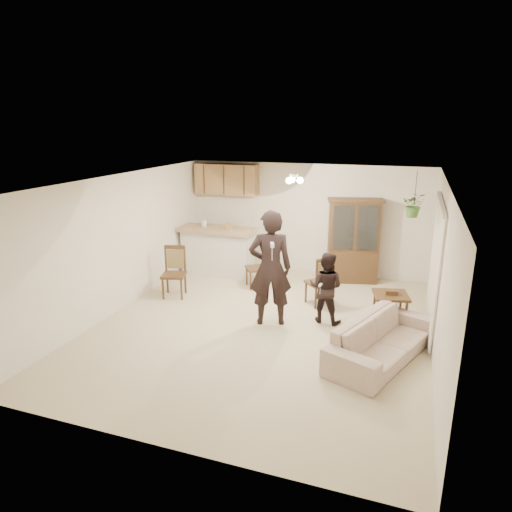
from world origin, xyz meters
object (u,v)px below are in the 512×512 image
(chair_bar, at_px, (174,283))
(chair_hutch_left, at_px, (256,275))
(china_hutch, at_px, (353,241))
(side_table, at_px, (390,310))
(sofa, at_px, (382,336))
(adult, at_px, (270,274))
(child, at_px, (326,285))
(chair_hutch_right, at_px, (319,291))

(chair_bar, xyz_separation_m, chair_hutch_left, (1.39, 1.05, -0.02))
(china_hutch, height_order, side_table, china_hutch)
(sofa, bearing_deg, adult, 93.18)
(side_table, height_order, chair_hutch_left, chair_hutch_left)
(china_hutch, xyz_separation_m, side_table, (0.94, -2.20, -0.59))
(sofa, xyz_separation_m, adult, (-1.94, 0.65, 0.53))
(child, height_order, chair_hutch_right, child)
(adult, xyz_separation_m, chair_hutch_right, (0.63, 1.13, -0.62))
(china_hutch, height_order, chair_hutch_right, china_hutch)
(china_hutch, relative_size, chair_hutch_left, 1.94)
(child, distance_m, chair_hutch_left, 2.16)
(child, bearing_deg, side_table, -166.40)
(child, xyz_separation_m, china_hutch, (0.15, 2.30, 0.23))
(chair_bar, bearing_deg, china_hutch, 17.01)
(adult, relative_size, chair_bar, 1.77)
(china_hutch, relative_size, chair_hutch_right, 1.87)
(adult, bearing_deg, side_table, 173.20)
(chair_bar, bearing_deg, adult, -30.78)
(adult, relative_size, child, 1.33)
(sofa, distance_m, adult, 2.12)
(chair_hutch_left, height_order, chair_hutch_right, chair_hutch_right)
(child, height_order, chair_bar, child)
(adult, height_order, child, adult)
(adult, distance_m, china_hutch, 2.88)
(sofa, bearing_deg, child, 67.14)
(adult, bearing_deg, chair_hutch_right, -139.89)
(sofa, bearing_deg, chair_bar, 95.14)
(side_table, bearing_deg, chair_hutch_right, 154.57)
(child, relative_size, chair_hutch_right, 1.38)
(sofa, height_order, chair_hutch_right, chair_hutch_right)
(chair_hutch_right, bearing_deg, chair_bar, -33.05)
(adult, xyz_separation_m, chair_hutch_left, (-0.81, 1.64, -0.63))
(side_table, height_order, chair_hutch_right, chair_hutch_right)
(adult, bearing_deg, chair_hutch_left, -84.19)
(chair_hutch_right, bearing_deg, side_table, 110.67)
(china_hutch, bearing_deg, sofa, -88.52)
(chair_hutch_left, bearing_deg, sofa, 16.48)
(adult, xyz_separation_m, chair_bar, (-2.20, 0.59, -0.61))
(china_hutch, bearing_deg, child, -107.36)
(sofa, relative_size, chair_hutch_left, 1.99)
(sofa, relative_size, chair_hutch_right, 1.91)
(chair_bar, xyz_separation_m, chair_hutch_right, (2.84, 0.54, -0.01))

